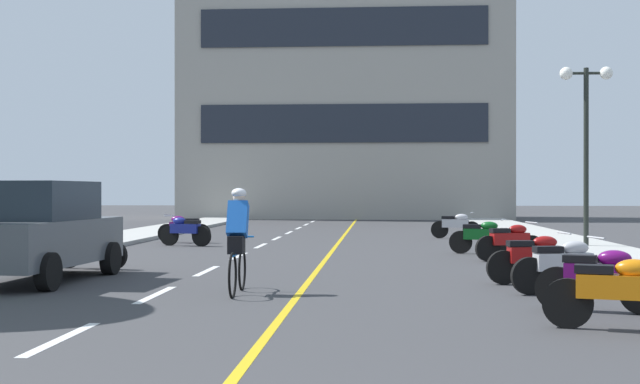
% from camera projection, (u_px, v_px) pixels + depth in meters
% --- Properties ---
extents(ground_plane, '(140.00, 140.00, 0.00)m').
position_uv_depth(ground_plane, '(325.00, 248.00, 24.29)').
color(ground_plane, '#38383A').
extents(curb_left, '(2.40, 72.00, 0.12)m').
position_uv_depth(curb_left, '(111.00, 239.00, 27.78)').
color(curb_left, '#A8A8A3').
rests_on(curb_left, ground).
extents(curb_right, '(2.40, 72.00, 0.12)m').
position_uv_depth(curb_right, '(559.00, 241.00, 26.78)').
color(curb_right, '#A8A8A3').
rests_on(curb_right, ground).
extents(lane_dash_1, '(0.14, 2.20, 0.01)m').
position_uv_depth(lane_dash_1, '(62.00, 338.00, 9.46)').
color(lane_dash_1, silver).
rests_on(lane_dash_1, ground).
extents(lane_dash_2, '(0.14, 2.20, 0.01)m').
position_uv_depth(lane_dash_2, '(156.00, 295.00, 13.45)').
color(lane_dash_2, silver).
rests_on(lane_dash_2, ground).
extents(lane_dash_3, '(0.14, 2.20, 0.01)m').
position_uv_depth(lane_dash_3, '(207.00, 271.00, 17.44)').
color(lane_dash_3, silver).
rests_on(lane_dash_3, ground).
extents(lane_dash_4, '(0.14, 2.20, 0.01)m').
position_uv_depth(lane_dash_4, '(239.00, 256.00, 21.43)').
color(lane_dash_4, silver).
rests_on(lane_dash_4, ground).
extents(lane_dash_5, '(0.14, 2.20, 0.01)m').
position_uv_depth(lane_dash_5, '(261.00, 246.00, 25.42)').
color(lane_dash_5, silver).
rests_on(lane_dash_5, ground).
extents(lane_dash_6, '(0.14, 2.20, 0.01)m').
position_uv_depth(lane_dash_6, '(277.00, 238.00, 29.41)').
color(lane_dash_6, silver).
rests_on(lane_dash_6, ground).
extents(lane_dash_7, '(0.14, 2.20, 0.01)m').
position_uv_depth(lane_dash_7, '(289.00, 233.00, 33.40)').
color(lane_dash_7, silver).
rests_on(lane_dash_7, ground).
extents(lane_dash_8, '(0.14, 2.20, 0.01)m').
position_uv_depth(lane_dash_8, '(298.00, 228.00, 37.39)').
color(lane_dash_8, silver).
rests_on(lane_dash_8, ground).
extents(lane_dash_9, '(0.14, 2.20, 0.01)m').
position_uv_depth(lane_dash_9, '(306.00, 224.00, 41.38)').
color(lane_dash_9, silver).
rests_on(lane_dash_9, ground).
extents(lane_dash_10, '(0.14, 2.20, 0.01)m').
position_uv_depth(lane_dash_10, '(313.00, 222.00, 45.38)').
color(lane_dash_10, silver).
rests_on(lane_dash_10, ground).
extents(lane_dash_11, '(0.14, 2.20, 0.01)m').
position_uv_depth(lane_dash_11, '(318.00, 219.00, 49.37)').
color(lane_dash_11, silver).
rests_on(lane_dash_11, ground).
extents(centre_line_yellow, '(0.12, 66.00, 0.01)m').
position_uv_depth(centre_line_yellow, '(339.00, 242.00, 27.26)').
color(centre_line_yellow, gold).
rests_on(centre_line_yellow, ground).
extents(office_building, '(19.39, 6.82, 18.23)m').
position_uv_depth(office_building, '(345.00, 68.00, 51.59)').
color(office_building, '#9E998E').
rests_on(office_building, ground).
extents(street_lamp_mid, '(1.46, 0.36, 4.99)m').
position_uv_depth(street_lamp_mid, '(586.00, 114.00, 23.73)').
color(street_lamp_mid, black).
rests_on(street_lamp_mid, curb_right).
extents(parked_car_near, '(2.10, 4.28, 1.82)m').
position_uv_depth(parked_car_near, '(37.00, 231.00, 15.41)').
color(parked_car_near, black).
rests_on(parked_car_near, ground).
extents(motorcycle_2, '(1.66, 0.73, 0.92)m').
position_uv_depth(motorcycle_2, '(618.00, 291.00, 9.98)').
color(motorcycle_2, black).
rests_on(motorcycle_2, ground).
extents(motorcycle_3, '(1.64, 0.80, 0.92)m').
position_uv_depth(motorcycle_3, '(600.00, 278.00, 11.50)').
color(motorcycle_3, black).
rests_on(motorcycle_3, ground).
extents(motorcycle_4, '(1.69, 0.62, 0.92)m').
position_uv_depth(motorcycle_4, '(564.00, 265.00, 13.49)').
color(motorcycle_4, black).
rests_on(motorcycle_4, ground).
extents(motorcycle_5, '(1.69, 0.60, 0.92)m').
position_uv_depth(motorcycle_5, '(535.00, 257.00, 14.98)').
color(motorcycle_5, black).
rests_on(motorcycle_5, ground).
extents(motorcycle_6, '(1.68, 0.66, 0.92)m').
position_uv_depth(motorcycle_6, '(90.00, 246.00, 17.92)').
color(motorcycle_6, black).
rests_on(motorcycle_6, ground).
extents(motorcycle_7, '(1.66, 0.73, 0.92)m').
position_uv_depth(motorcycle_7, '(510.00, 241.00, 19.92)').
color(motorcycle_7, black).
rests_on(motorcycle_7, ground).
extents(motorcycle_8, '(1.65, 0.76, 0.92)m').
position_uv_depth(motorcycle_8, '(482.00, 236.00, 22.07)').
color(motorcycle_8, black).
rests_on(motorcycle_8, ground).
extents(motorcycle_9, '(1.65, 0.76, 0.92)m').
position_uv_depth(motorcycle_9, '(185.00, 230.00, 25.34)').
color(motorcycle_9, black).
rests_on(motorcycle_9, ground).
extents(motorcycle_10, '(1.70, 0.60, 0.92)m').
position_uv_depth(motorcycle_10, '(184.00, 228.00, 26.90)').
color(motorcycle_10, black).
rests_on(motorcycle_10, ground).
extents(motorcycle_11, '(1.68, 0.67, 0.92)m').
position_uv_depth(motorcycle_11, '(456.00, 225.00, 29.30)').
color(motorcycle_11, black).
rests_on(motorcycle_11, ground).
extents(cyclist_rider, '(0.42, 1.77, 1.71)m').
position_uv_depth(cyclist_rider, '(238.00, 238.00, 13.62)').
color(cyclist_rider, black).
rests_on(cyclist_rider, ground).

